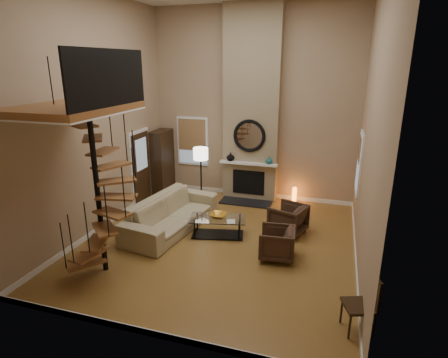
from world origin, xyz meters
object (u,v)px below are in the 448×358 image
(hutch, at_px, (162,163))
(armchair_far, at_px, (280,243))
(sofa, at_px, (172,213))
(coffee_table, at_px, (218,224))
(accent_lamp, at_px, (294,195))
(armchair_near, at_px, (291,220))
(floor_lamp, at_px, (201,158))
(side_chair, at_px, (365,301))

(hutch, relative_size, armchair_far, 2.81)
(sofa, height_order, coffee_table, sofa)
(hutch, bearing_deg, accent_lamp, 2.75)
(sofa, bearing_deg, armchair_near, -70.15)
(floor_lamp, distance_m, side_chair, 5.93)
(armchair_far, relative_size, coffee_table, 0.51)
(armchair_far, xyz_separation_m, side_chair, (1.56, -1.80, 0.17))
(hutch, height_order, accent_lamp, hutch)
(armchair_far, distance_m, floor_lamp, 3.65)
(coffee_table, height_order, side_chair, side_chair)
(hutch, relative_size, armchair_near, 2.58)
(hutch, relative_size, floor_lamp, 1.19)
(hutch, height_order, sofa, hutch)
(armchair_near, bearing_deg, side_chair, 44.66)
(sofa, distance_m, armchair_near, 2.91)
(armchair_far, relative_size, accent_lamp, 1.59)
(sofa, distance_m, side_chair, 5.03)
(armchair_near, height_order, floor_lamp, floor_lamp)
(floor_lamp, bearing_deg, sofa, -96.63)
(sofa, xyz_separation_m, coffee_table, (1.22, -0.05, -0.11))
(coffee_table, bearing_deg, armchair_far, -22.35)
(armchair_far, height_order, accent_lamp, armchair_far)
(floor_lamp, bearing_deg, coffee_table, -58.15)
(armchair_near, height_order, armchair_far, armchair_near)
(armchair_near, distance_m, accent_lamp, 2.03)
(armchair_far, bearing_deg, floor_lamp, -136.95)
(armchair_near, relative_size, armchair_far, 1.09)
(sofa, bearing_deg, hutch, 38.79)
(armchair_near, bearing_deg, hutch, -94.49)
(hutch, distance_m, side_chair, 7.60)
(coffee_table, distance_m, floor_lamp, 2.26)
(accent_lamp, xyz_separation_m, side_chair, (1.66, -5.12, 0.28))
(sofa, distance_m, armchair_far, 2.89)
(side_chair, bearing_deg, accent_lamp, 107.97)
(armchair_near, height_order, coffee_table, armchair_near)
(accent_lamp, relative_size, side_chair, 0.48)
(hutch, height_order, side_chair, hutch)
(armchair_far, bearing_deg, sofa, -109.66)
(sofa, xyz_separation_m, armchair_far, (2.80, -0.71, -0.04))
(armchair_near, bearing_deg, sofa, -59.85)
(hutch, xyz_separation_m, side_chair, (5.77, -4.92, -0.42))
(coffee_table, distance_m, accent_lamp, 3.05)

